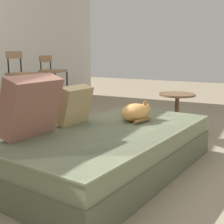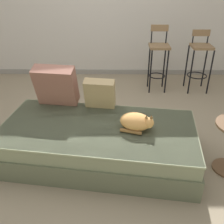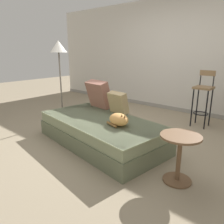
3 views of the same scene
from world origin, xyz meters
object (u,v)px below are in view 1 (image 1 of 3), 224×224
Objects in this scene: couch at (114,151)px; throw_pillow_corner at (31,106)px; cat at (136,112)px; bar_stool_by_doorway at (52,81)px; side_table at (177,109)px; throw_pillow_middle at (74,105)px; bar_stool_near_window at (22,84)px.

couch is 4.30× the size of throw_pillow_corner.
cat is at bearing -30.34° from throw_pillow_corner.
throw_pillow_corner is (-0.51, 0.49, 0.45)m from couch.
bar_stool_by_doorway is 1.79× the size of side_table.
bar_stool_near_window reaches higher than throw_pillow_middle.
bar_stool_by_doorway is at bearing -0.16° from bar_stool_near_window.
bar_stool_by_doorway is (1.16, 1.90, 0.10)m from cat.
bar_stool_by_doorway is (2.07, 1.37, -0.07)m from throw_pillow_corner.
bar_stool_by_doorway is at bearing 84.63° from side_table.
bar_stool_near_window is (0.89, 1.87, 0.41)m from couch.
throw_pillow_corner is at bearing 149.66° from cat.
throw_pillow_middle is 1.69m from bar_stool_near_window.
bar_stool_near_window is at bearing 64.47° from couch.
bar_stool_by_doorway is at bearing 42.79° from throw_pillow_middle.
bar_stool_near_window reaches higher than couch.
cat is 2.23m from bar_stool_by_doorway.
throw_pillow_middle reaches higher than couch.
side_table is at bearing -95.37° from bar_stool_by_doorway.
bar_stool_near_window is 1.92× the size of side_table.
side_table is at bearing -8.78° from cat.
bar_stool_near_window is (0.49, 1.91, 0.13)m from cat.
couch is at bearing 172.14° from side_table.
bar_stool_by_doorway is 2.08m from side_table.
throw_pillow_corner is at bearing -146.48° from bar_stool_by_doorway.
throw_pillow_corner is 2.02m from side_table.
bar_stool_near_window is (1.40, 1.37, -0.03)m from throw_pillow_corner.
bar_stool_near_window is 0.67m from bar_stool_by_doorway.
couch is 1.39m from side_table.
couch is 5.91× the size of throw_pillow_middle.
bar_stool_near_window is at bearing 179.84° from bar_stool_by_doorway.
side_table reaches higher than couch.
throw_pillow_corner reaches higher than couch.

